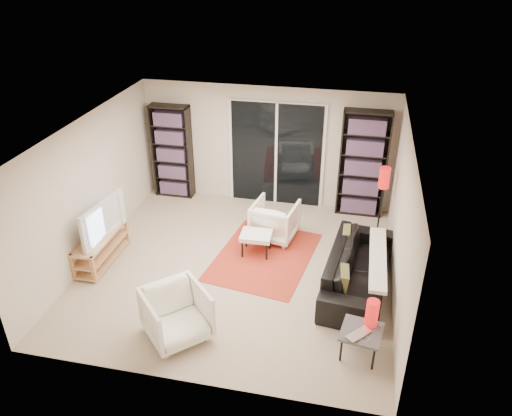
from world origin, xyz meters
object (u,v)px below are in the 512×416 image
(sofa, at_px, (358,268))
(armchair_back, at_px, (275,220))
(bookshelf_right, at_px, (363,164))
(floor_lamp, at_px, (383,185))
(side_table, at_px, (361,333))
(bookshelf_left, at_px, (172,152))
(ottoman, at_px, (256,236))
(armchair_front, at_px, (177,314))
(tv_stand, at_px, (102,247))

(sofa, height_order, armchair_back, armchair_back)
(armchair_back, bearing_deg, bookshelf_right, -129.90)
(floor_lamp, bearing_deg, side_table, -94.16)
(bookshelf_right, height_order, sofa, bookshelf_right)
(bookshelf_left, relative_size, ottoman, 3.61)
(bookshelf_left, distance_m, armchair_front, 4.40)
(armchair_front, height_order, ottoman, armchair_front)
(armchair_back, bearing_deg, bookshelf_left, -18.32)
(bookshelf_left, distance_m, sofa, 4.64)
(bookshelf_left, relative_size, bookshelf_right, 0.93)
(floor_lamp, bearing_deg, tv_stand, -159.10)
(sofa, distance_m, side_table, 1.49)
(bookshelf_left, relative_size, sofa, 0.87)
(bookshelf_right, distance_m, sofa, 2.52)
(ottoman, bearing_deg, side_table, -48.11)
(armchair_back, relative_size, ottoman, 1.44)
(sofa, xyz_separation_m, floor_lamp, (0.31, 1.53, 0.74))
(tv_stand, xyz_separation_m, sofa, (4.25, 0.21, 0.06))
(tv_stand, relative_size, floor_lamp, 0.93)
(bookshelf_right, xyz_separation_m, tv_stand, (-4.19, -2.62, -0.79))
(tv_stand, relative_size, ottoman, 2.40)
(tv_stand, distance_m, floor_lamp, 4.95)
(armchair_back, height_order, floor_lamp, floor_lamp)
(side_table, bearing_deg, tv_stand, 163.56)
(bookshelf_right, distance_m, armchair_front, 4.73)
(side_table, bearing_deg, sofa, 93.27)
(tv_stand, height_order, armchair_back, armchair_back)
(sofa, bearing_deg, armchair_back, 59.41)
(sofa, xyz_separation_m, ottoman, (-1.75, 0.55, 0.02))
(tv_stand, distance_m, side_table, 4.53)
(side_table, bearing_deg, floor_lamp, 85.84)
(ottoman, xyz_separation_m, side_table, (1.84, -2.05, 0.02))
(bookshelf_right, bearing_deg, sofa, -88.46)
(bookshelf_right, bearing_deg, bookshelf_left, 180.00)
(sofa, height_order, side_table, sofa)
(armchair_front, bearing_deg, sofa, -8.80)
(ottoman, bearing_deg, tv_stand, -163.00)
(bookshelf_right, bearing_deg, ottoman, -132.26)
(armchair_back, height_order, armchair_front, armchair_front)
(ottoman, relative_size, side_table, 0.91)
(bookshelf_left, relative_size, armchair_front, 2.38)
(floor_lamp, bearing_deg, armchair_front, -130.02)
(bookshelf_left, height_order, side_table, bookshelf_left)
(bookshelf_left, bearing_deg, bookshelf_right, -0.00)
(side_table, bearing_deg, armchair_back, 121.50)
(side_table, bearing_deg, armchair_front, -175.95)
(bookshelf_right, relative_size, sofa, 0.93)
(tv_stand, bearing_deg, side_table, -16.44)
(bookshelf_left, relative_size, tv_stand, 1.50)
(armchair_back, distance_m, armchair_front, 2.94)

